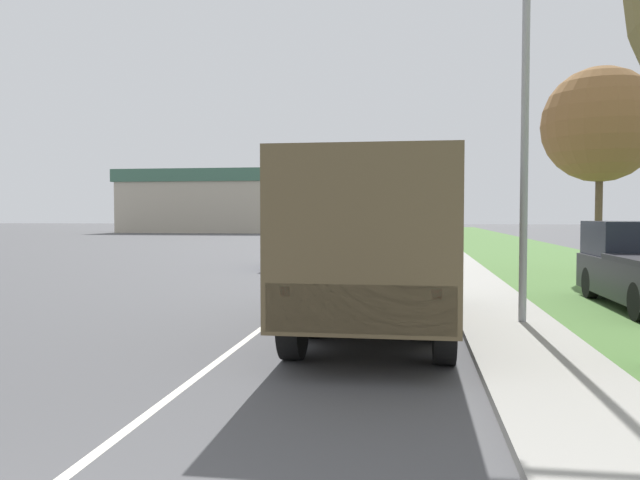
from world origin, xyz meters
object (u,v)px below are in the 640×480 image
object	(u,v)px
car_second_ahead	(344,237)
car_nearest_ahead	(299,250)
military_truck	(377,239)
lamp_post	(514,75)
car_third_ahead	(398,233)
car_fourth_ahead	(365,229)
car_farthest_ahead	(377,225)

from	to	relation	value
car_second_ahead	car_nearest_ahead	bearing A→B (deg)	-90.30
military_truck	car_second_ahead	world-z (taller)	military_truck
military_truck	lamp_post	xyz separation A→B (m)	(2.45, 0.81, 2.97)
military_truck	car_second_ahead	bearing A→B (deg)	97.45
car_second_ahead	car_third_ahead	world-z (taller)	car_third_ahead
military_truck	lamp_post	bearing A→B (deg)	18.29
car_fourth_ahead	car_farthest_ahead	world-z (taller)	car_farthest_ahead
car_nearest_ahead	car_second_ahead	xyz separation A→B (m)	(0.08, 15.46, -0.03)
car_third_ahead	car_farthest_ahead	bearing A→B (deg)	96.56
car_fourth_ahead	lamp_post	distance (m)	50.18
car_second_ahead	car_farthest_ahead	size ratio (longest dim) A/B	1.10
car_fourth_ahead	lamp_post	size ratio (longest dim) A/B	0.55
car_second_ahead	car_farthest_ahead	distance (m)	34.31
car_second_ahead	military_truck	bearing A→B (deg)	-82.55
lamp_post	car_nearest_ahead	bearing A→B (deg)	116.49
car_third_ahead	car_farthest_ahead	xyz separation A→B (m)	(-3.05, 26.57, 0.12)
lamp_post	car_farthest_ahead	bearing A→B (deg)	95.50
car_nearest_ahead	car_second_ahead	distance (m)	15.46
car_fourth_ahead	car_nearest_ahead	bearing A→B (deg)	-89.76
car_nearest_ahead	lamp_post	xyz separation A→B (m)	(6.31, -12.66, 3.97)
car_nearest_ahead	car_third_ahead	size ratio (longest dim) A/B	1.10
car_farthest_ahead	lamp_post	world-z (taller)	lamp_post
car_farthest_ahead	car_fourth_ahead	bearing A→B (deg)	-92.04
lamp_post	car_second_ahead	bearing A→B (deg)	102.49
car_third_ahead	car_fourth_ahead	distance (m)	14.19
car_nearest_ahead	car_fourth_ahead	bearing A→B (deg)	90.24
car_third_ahead	car_fourth_ahead	xyz separation A→B (m)	(-3.51, 13.75, 0.01)
military_truck	car_nearest_ahead	distance (m)	14.04
military_truck	car_third_ahead	world-z (taller)	military_truck
car_farthest_ahead	lamp_post	size ratio (longest dim) A/B	0.58
military_truck	lamp_post	distance (m)	3.93
car_nearest_ahead	lamp_post	size ratio (longest dim) A/B	0.64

